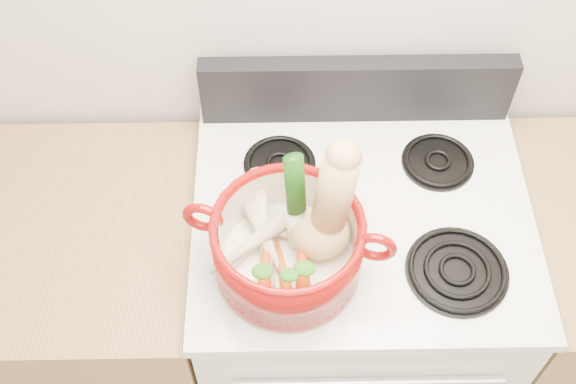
{
  "coord_description": "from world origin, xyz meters",
  "views": [
    {
      "loc": [
        -0.19,
        0.48,
        2.32
      ],
      "look_at": [
        -0.17,
        1.24,
        1.26
      ],
      "focal_mm": 45.0,
      "sensor_mm": 36.0,
      "label": 1
    }
  ],
  "objects_px": {
    "leek": "(295,205)",
    "squash": "(323,205)",
    "dutch_oven": "(288,246)",
    "stove_body": "(348,309)"
  },
  "relations": [
    {
      "from": "stove_body",
      "to": "leek",
      "type": "xyz_separation_m",
      "value": [
        -0.16,
        -0.1,
        0.67
      ]
    },
    {
      "from": "stove_body",
      "to": "dutch_oven",
      "type": "bearing_deg",
      "value": -140.41
    },
    {
      "from": "leek",
      "to": "squash",
      "type": "bearing_deg",
      "value": -36.02
    },
    {
      "from": "dutch_oven",
      "to": "squash",
      "type": "height_order",
      "value": "squash"
    },
    {
      "from": "stove_body",
      "to": "squash",
      "type": "xyz_separation_m",
      "value": [
        -0.11,
        -0.12,
        0.69
      ]
    },
    {
      "from": "dutch_oven",
      "to": "squash",
      "type": "relative_size",
      "value": 1.01
    },
    {
      "from": "stove_body",
      "to": "squash",
      "type": "height_order",
      "value": "squash"
    },
    {
      "from": "squash",
      "to": "leek",
      "type": "xyz_separation_m",
      "value": [
        -0.05,
        0.02,
        -0.02
      ]
    },
    {
      "from": "dutch_oven",
      "to": "leek",
      "type": "distance_m",
      "value": 0.1
    },
    {
      "from": "squash",
      "to": "dutch_oven",
      "type": "bearing_deg",
      "value": -161.8
    }
  ]
}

